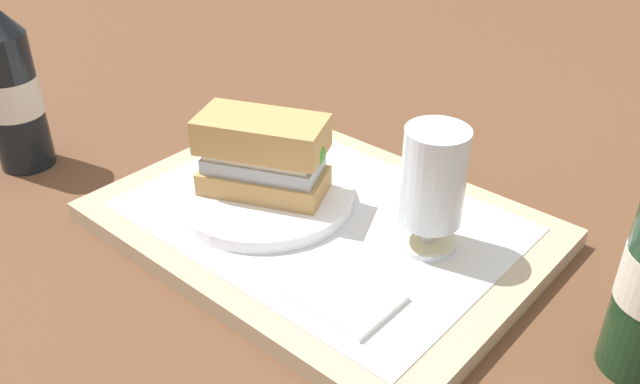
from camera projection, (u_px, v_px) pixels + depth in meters
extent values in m
plane|color=brown|center=(320.00, 232.00, 0.71)|extent=(3.00, 3.00, 0.00)
cube|color=tan|center=(320.00, 224.00, 0.70)|extent=(0.44, 0.32, 0.02)
cube|color=silver|center=(320.00, 216.00, 0.70)|extent=(0.38, 0.27, 0.00)
cylinder|color=white|center=(265.00, 195.00, 0.72)|extent=(0.19, 0.19, 0.01)
cube|color=tan|center=(264.00, 180.00, 0.71)|extent=(0.14, 0.11, 0.02)
cube|color=#9EA3A8|center=(263.00, 164.00, 0.69)|extent=(0.13, 0.10, 0.02)
cube|color=silver|center=(263.00, 153.00, 0.69)|extent=(0.12, 0.09, 0.01)
sphere|color=#47932D|center=(309.00, 152.00, 0.67)|extent=(0.04, 0.04, 0.04)
cube|color=tan|center=(262.00, 134.00, 0.68)|extent=(0.14, 0.11, 0.04)
cylinder|color=silver|center=(427.00, 242.00, 0.65)|extent=(0.06, 0.06, 0.01)
cylinder|color=silver|center=(428.00, 230.00, 0.64)|extent=(0.01, 0.01, 0.02)
cylinder|color=silver|center=(434.00, 176.00, 0.61)|extent=(0.06, 0.06, 0.09)
cylinder|color=gold|center=(431.00, 200.00, 0.63)|extent=(0.06, 0.06, 0.04)
cylinder|color=white|center=(434.00, 175.00, 0.61)|extent=(0.05, 0.05, 0.01)
cube|color=white|center=(344.00, 295.00, 0.59)|extent=(0.09, 0.07, 0.01)
cylinder|color=black|center=(13.00, 102.00, 0.79)|extent=(0.06, 0.06, 0.17)
cylinder|color=silver|center=(12.00, 96.00, 0.78)|extent=(0.07, 0.07, 0.05)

